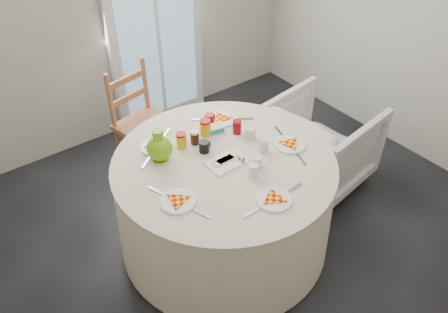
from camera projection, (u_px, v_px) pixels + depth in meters
floor at (250, 242)px, 3.36m from camera, size 4.00×4.00×0.00m
wall_back at (109, 2)px, 3.80m from camera, size 4.00×0.02×2.60m
wall_right at (448, 19)px, 3.50m from camera, size 0.02×4.00×2.60m
glass_door at (155, 21)px, 4.12m from camera, size 1.00×0.08×2.10m
table at (224, 202)px, 3.17m from camera, size 1.56×1.56×0.79m
wooden_chair at (146, 126)px, 3.77m from camera, size 0.53×0.51×1.00m
armchair at (319, 142)px, 3.72m from camera, size 0.86×0.90×0.83m
place_settings at (224, 160)px, 2.93m from camera, size 1.59×1.59×0.02m
jar_cluster at (209, 134)px, 3.07m from camera, size 0.52×0.37×0.14m
butter_tub at (215, 130)px, 3.18m from camera, size 0.13×0.11×0.05m
green_pitcher at (159, 147)px, 2.88m from camera, size 0.20×0.20×0.22m
cheese_platter at (227, 162)px, 2.90m from camera, size 0.27×0.17×0.03m
mugs_glasses at (236, 146)px, 2.98m from camera, size 0.60×0.60×0.10m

